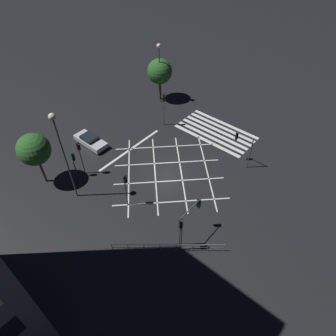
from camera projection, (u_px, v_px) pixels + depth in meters
name	position (u px, v px, depth m)	size (l,w,h in m)	color
ground_plane	(168.00, 172.00, 33.30)	(200.00, 200.00, 0.00)	black
road_markings	(198.00, 143.00, 36.85)	(14.70, 19.40, 0.01)	silver
traffic_light_nw_main	(181.00, 229.00, 24.26)	(0.39, 0.36, 4.23)	#424244
traffic_light_ne_main	(80.00, 152.00, 30.95)	(0.39, 0.36, 4.39)	#424244
traffic_light_median_north	(126.00, 184.00, 27.96)	(0.36, 0.39, 4.09)	#424244
traffic_light_sw_main	(243.00, 143.00, 32.25)	(2.16, 0.36, 4.09)	#424244
traffic_light_ne_cross	(74.00, 160.00, 31.22)	(0.36, 0.39, 3.28)	#424244
traffic_light_se_main	(164.00, 104.00, 37.34)	(0.39, 0.36, 4.59)	#424244
traffic_light_nw_cross	(191.00, 214.00, 25.40)	(0.36, 2.83, 3.99)	#424244
street_lamp_east	(59.00, 138.00, 25.58)	(0.62, 0.62, 10.01)	#424244
street_lamp_west	(159.00, 59.00, 39.43)	(0.60, 0.60, 8.40)	#424244
street_tree_near	(160.00, 71.00, 41.31)	(3.45, 3.45, 6.07)	#473323
street_tree_far	(34.00, 150.00, 29.20)	(3.25, 3.25, 6.08)	#473323
waiting_car	(90.00, 141.00, 36.32)	(4.49, 1.76, 1.24)	#B7BABC
pedestrian_railing	(168.00, 247.00, 25.74)	(7.42, 6.28, 1.05)	gray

